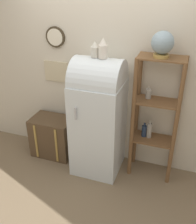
{
  "coord_description": "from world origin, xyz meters",
  "views": [
    {
      "loc": [
        0.99,
        -2.57,
        2.46
      ],
      "look_at": [
        -0.0,
        0.24,
        0.88
      ],
      "focal_mm": 42.0,
      "sensor_mm": 36.0,
      "label": 1
    }
  ],
  "objects_px": {
    "suitcase_trunk": "(53,136)",
    "refrigerator": "(98,115)",
    "vase_left": "(95,50)",
    "globe": "(163,43)",
    "vase_center": "(103,49)"
  },
  "relations": [
    {
      "from": "globe",
      "to": "vase_left",
      "type": "xyz_separation_m",
      "value": [
        -0.75,
        -0.1,
        -0.11
      ]
    },
    {
      "from": "refrigerator",
      "to": "vase_center",
      "type": "distance_m",
      "value": 0.87
    },
    {
      "from": "suitcase_trunk",
      "to": "globe",
      "type": "relative_size",
      "value": 2.08
    },
    {
      "from": "refrigerator",
      "to": "vase_left",
      "type": "xyz_separation_m",
      "value": [
        -0.04,
        0.0,
        0.84
      ]
    },
    {
      "from": "suitcase_trunk",
      "to": "globe",
      "type": "distance_m",
      "value": 2.08
    },
    {
      "from": "globe",
      "to": "vase_center",
      "type": "height_order",
      "value": "globe"
    },
    {
      "from": "globe",
      "to": "vase_center",
      "type": "relative_size",
      "value": 1.22
    },
    {
      "from": "suitcase_trunk",
      "to": "refrigerator",
      "type": "bearing_deg",
      "value": -5.12
    },
    {
      "from": "refrigerator",
      "to": "vase_left",
      "type": "relative_size",
      "value": 8.67
    },
    {
      "from": "globe",
      "to": "refrigerator",
      "type": "bearing_deg",
      "value": -172.0
    },
    {
      "from": "globe",
      "to": "vase_center",
      "type": "distance_m",
      "value": 0.66
    },
    {
      "from": "refrigerator",
      "to": "globe",
      "type": "bearing_deg",
      "value": 8.0
    },
    {
      "from": "suitcase_trunk",
      "to": "vase_center",
      "type": "relative_size",
      "value": 2.54
    },
    {
      "from": "vase_center",
      "to": "suitcase_trunk",
      "type": "bearing_deg",
      "value": 174.51
    },
    {
      "from": "globe",
      "to": "vase_left",
      "type": "bearing_deg",
      "value": -172.71
    }
  ]
}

